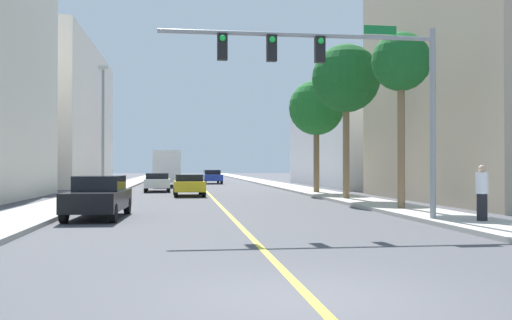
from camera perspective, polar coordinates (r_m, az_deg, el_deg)
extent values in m
plane|color=#47474C|center=(49.83, -5.45, -2.76)|extent=(192.00, 192.00, 0.00)
cube|color=#9E9B93|center=(50.10, -13.85, -2.65)|extent=(2.57, 168.00, 0.15)
cube|color=#B2ADA3|center=(50.63, 2.86, -2.65)|extent=(2.57, 168.00, 0.15)
cube|color=yellow|center=(49.83, -5.45, -2.76)|extent=(0.16, 144.00, 0.01)
cube|color=silver|center=(61.19, -21.73, 4.18)|extent=(12.82, 26.29, 13.87)
cube|color=silver|center=(54.78, 11.00, 2.45)|extent=(10.40, 21.69, 9.59)
cylinder|color=gray|center=(19.57, 17.43, 3.56)|extent=(0.20, 0.20, 6.28)
cylinder|color=gray|center=(18.57, 4.40, 12.49)|extent=(9.00, 0.14, 0.14)
cube|color=black|center=(18.62, 6.47, 11.03)|extent=(0.32, 0.24, 0.84)
sphere|color=green|center=(18.54, 6.58, 11.88)|extent=(0.20, 0.20, 0.20)
cube|color=black|center=(18.31, 1.59, 11.23)|extent=(0.32, 0.24, 0.84)
sphere|color=green|center=(18.23, 1.66, 12.09)|extent=(0.20, 0.20, 0.20)
cube|color=black|center=(18.13, -3.43, 11.35)|extent=(0.32, 0.24, 0.84)
sphere|color=green|center=(18.05, -3.39, 12.22)|extent=(0.20, 0.20, 0.20)
cube|color=#147233|center=(19.35, 12.44, 12.72)|extent=(1.10, 0.04, 0.28)
cylinder|color=gray|center=(35.26, -15.22, 2.74)|extent=(0.16, 0.16, 7.54)
cube|color=beige|center=(35.70, -15.20, 9.03)|extent=(0.56, 0.28, 0.20)
cylinder|color=brown|center=(24.02, 14.47, 2.50)|extent=(0.31, 0.31, 6.05)
sphere|color=#195B23|center=(24.37, 14.45, 9.62)|extent=(2.43, 2.43, 2.43)
cone|color=#195B23|center=(24.64, 16.02, 9.04)|extent=(0.47, 1.33, 1.11)
cone|color=#195B23|center=(25.06, 14.32, 8.87)|extent=(1.31, 0.80, 1.03)
cone|color=#195B23|center=(24.50, 12.76, 9.09)|extent=(1.05, 1.32, 1.37)
cone|color=#195B23|center=(23.78, 13.34, 9.38)|extent=(0.98, 1.39, 1.25)
cone|color=#195B23|center=(23.82, 15.66, 9.37)|extent=(1.12, 0.73, 1.18)
cylinder|color=brown|center=(30.76, 9.10, 2.20)|extent=(0.36, 0.36, 6.46)
sphere|color=#195B23|center=(31.09, 9.09, 8.16)|extent=(3.68, 3.68, 3.68)
cone|color=#195B23|center=(31.41, 11.02, 7.70)|extent=(0.47, 1.75, 1.60)
cone|color=#195B23|center=(32.13, 8.76, 7.51)|extent=(1.94, 0.69, 1.45)
cone|color=#195B23|center=(30.74, 7.11, 7.88)|extent=(0.47, 1.71, 1.26)
cone|color=#195B23|center=(30.00, 9.58, 8.09)|extent=(1.44, 0.51, 1.55)
cylinder|color=brown|center=(37.72, 6.13, 1.04)|extent=(0.39, 0.39, 5.62)
sphere|color=#1E6B28|center=(37.90, 6.12, 5.29)|extent=(3.67, 3.67, 3.67)
cone|color=#1E6B28|center=(38.14, 7.74, 4.95)|extent=(0.46, 1.80, 1.24)
cone|color=#1E6B28|center=(38.98, 6.20, 4.83)|extent=(1.77, 0.88, 1.89)
cone|color=#1E6B28|center=(38.22, 4.54, 4.93)|extent=(1.25, 1.97, 1.72)
cone|color=#1E6B28|center=(37.11, 4.92, 5.10)|extent=(1.13, 1.55, 1.93)
cone|color=#1E6B28|center=(36.93, 6.96, 5.13)|extent=(2.04, 1.01, 1.41)
cube|color=white|center=(42.09, -9.95, -2.30)|extent=(1.96, 4.62, 0.62)
cube|color=black|center=(41.75, -9.95, -1.61)|extent=(1.66, 2.04, 0.41)
cylinder|color=black|center=(43.85, -10.98, -2.63)|extent=(0.24, 0.65, 0.64)
cylinder|color=black|center=(43.84, -8.88, -2.64)|extent=(0.24, 0.65, 0.64)
cylinder|color=black|center=(40.39, -11.12, -2.81)|extent=(0.24, 0.65, 0.64)
cylinder|color=black|center=(40.37, -8.83, -2.81)|extent=(0.24, 0.65, 0.64)
cube|color=black|center=(21.04, -15.64, -3.92)|extent=(1.95, 4.66, 0.67)
cube|color=black|center=(21.29, -15.50, -2.26)|extent=(1.65, 2.29, 0.53)
cylinder|color=black|center=(19.22, -14.25, -5.24)|extent=(0.24, 0.65, 0.64)
cylinder|color=black|center=(19.52, -18.86, -5.15)|extent=(0.24, 0.65, 0.64)
cylinder|color=black|center=(22.67, -12.88, -4.53)|extent=(0.24, 0.65, 0.64)
cylinder|color=black|center=(22.93, -16.81, -4.48)|extent=(0.24, 0.65, 0.64)
cube|color=gold|center=(35.64, -6.81, -2.61)|extent=(2.00, 4.44, 0.61)
cube|color=black|center=(35.60, -6.81, -1.79)|extent=(1.70, 2.05, 0.41)
cylinder|color=black|center=(37.27, -8.20, -3.00)|extent=(0.24, 0.65, 0.64)
cylinder|color=black|center=(37.33, -5.64, -3.00)|extent=(0.24, 0.65, 0.64)
cylinder|color=black|center=(33.99, -8.10, -3.23)|extent=(0.24, 0.65, 0.64)
cylinder|color=black|center=(34.06, -5.29, -3.23)|extent=(0.24, 0.65, 0.64)
cube|color=#1E389E|center=(59.94, -4.47, -1.78)|extent=(2.05, 4.59, 0.66)
cube|color=black|center=(60.01, -4.48, -1.24)|extent=(1.73, 1.98, 0.48)
cylinder|color=black|center=(61.58, -5.40, -2.05)|extent=(0.25, 0.65, 0.64)
cylinder|color=black|center=(61.73, -3.85, -2.05)|extent=(0.25, 0.65, 0.64)
cylinder|color=black|center=(58.18, -5.14, -2.14)|extent=(0.25, 0.65, 0.64)
cylinder|color=black|center=(58.34, -3.50, -2.14)|extent=(0.25, 0.65, 0.64)
cube|color=red|center=(56.45, -9.00, -1.24)|extent=(2.46, 2.49, 1.60)
cube|color=silver|center=(52.09, -9.01, -0.63)|extent=(2.55, 6.32, 2.79)
cylinder|color=black|center=(56.47, -10.07, -2.05)|extent=(0.30, 0.91, 0.90)
cylinder|color=black|center=(56.47, -7.94, -2.05)|extent=(0.30, 0.91, 0.90)
cylinder|color=black|center=(50.56, -10.21, -2.21)|extent=(0.30, 0.91, 0.90)
cylinder|color=black|center=(50.56, -7.83, -2.22)|extent=(0.30, 0.91, 0.90)
cylinder|color=black|center=(19.21, 21.89, -4.45)|extent=(0.32, 0.32, 0.85)
cylinder|color=silver|center=(19.17, 21.88, -2.18)|extent=(0.38, 0.38, 0.67)
sphere|color=tan|center=(19.16, 21.87, -0.82)|extent=(0.23, 0.23, 0.23)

